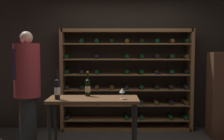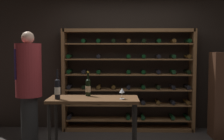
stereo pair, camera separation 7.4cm
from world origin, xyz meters
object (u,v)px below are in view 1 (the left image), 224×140
(wine_bottle_red_label, at_px, (88,87))
(wine_bottle_amber_reserve, at_px, (58,89))
(tasting_table, at_px, (94,106))
(person_host_in_suit, at_px, (28,83))
(wine_rack, at_px, (128,80))
(wine_glass_stemmed_left, at_px, (122,91))
(display_cabinet, at_px, (222,95))

(wine_bottle_red_label, bearing_deg, wine_bottle_amber_reserve, -144.37)
(tasting_table, relative_size, person_host_in_suit, 0.66)
(person_host_in_suit, distance_m, wine_bottle_amber_reserve, 1.03)
(wine_rack, relative_size, wine_bottle_red_label, 7.14)
(wine_bottle_red_label, relative_size, wine_glass_stemmed_left, 2.41)
(wine_bottle_red_label, bearing_deg, wine_rack, 65.59)
(display_cabinet, relative_size, wine_glass_stemmed_left, 10.34)
(person_host_in_suit, relative_size, wine_bottle_amber_reserve, 4.71)
(tasting_table, height_order, wine_glass_stemmed_left, wine_glass_stemmed_left)
(person_host_in_suit, xyz_separation_m, display_cabinet, (3.27, 0.44, -0.26))
(wine_rack, xyz_separation_m, wine_bottle_red_label, (-0.64, -1.40, 0.05))
(wine_bottle_amber_reserve, bearing_deg, person_host_in_suit, 128.11)
(wine_glass_stemmed_left, bearing_deg, wine_bottle_amber_reserve, -177.84)
(wine_bottle_amber_reserve, relative_size, wine_glass_stemmed_left, 2.68)
(tasting_table, distance_m, person_host_in_suit, 1.32)
(tasting_table, relative_size, display_cabinet, 0.81)
(person_host_in_suit, height_order, wine_bottle_amber_reserve, person_host_in_suit)
(tasting_table, bearing_deg, wine_glass_stemmed_left, -11.31)
(display_cabinet, relative_size, wine_bottle_red_label, 4.29)
(wine_rack, height_order, wine_glass_stemmed_left, wine_rack)
(person_host_in_suit, relative_size, display_cabinet, 1.22)
(wine_rack, height_order, tasting_table, wine_rack)
(person_host_in_suit, distance_m, display_cabinet, 3.31)
(wine_bottle_amber_reserve, bearing_deg, tasting_table, 13.29)
(wine_bottle_amber_reserve, height_order, wine_bottle_red_label, wine_bottle_amber_reserve)
(wine_glass_stemmed_left, bearing_deg, display_cabinet, 34.30)
(display_cabinet, bearing_deg, person_host_in_suit, -172.27)
(wine_bottle_red_label, bearing_deg, wine_glass_stemmed_left, -26.57)
(tasting_table, xyz_separation_m, wine_bottle_amber_reserve, (-0.46, -0.11, 0.25))
(wine_bottle_amber_reserve, xyz_separation_m, wine_bottle_red_label, (0.37, 0.27, -0.02))
(wine_rack, distance_m, person_host_in_suit, 1.86)
(person_host_in_suit, bearing_deg, wine_bottle_amber_reserve, -95.36)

